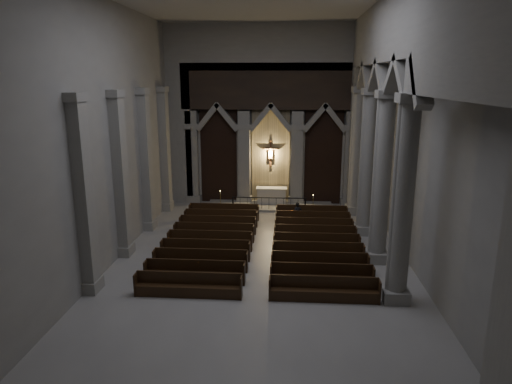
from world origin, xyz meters
TOP-DOWN VIEW (x-y plane):
  - room at (0.00, 0.00)m, footprint 24.00×24.10m
  - sanctuary_wall at (0.00, 11.54)m, footprint 14.00×0.77m
  - right_arcade at (5.50, 1.33)m, footprint 1.00×24.00m
  - left_pilasters at (-6.75, 3.50)m, footprint 0.60×13.00m
  - sanctuary_step at (0.00, 10.60)m, footprint 8.50×2.60m
  - altar at (0.11, 11.18)m, footprint 2.10×0.84m
  - altar_rail at (-0.00, 9.62)m, footprint 4.86×0.09m
  - candle_stand_left at (-3.24, 9.79)m, footprint 0.22×0.22m
  - candle_stand_right at (2.85, 9.01)m, footprint 0.22×0.22m
  - pews at (0.00, 2.48)m, footprint 9.73×10.80m
  - worshipper at (1.83, 6.83)m, footprint 0.56×0.42m

SIDE VIEW (x-z plane):
  - sanctuary_step at x=0.00m, z-range 0.00..0.15m
  - pews at x=0.00m, z-range -0.17..0.80m
  - candle_stand_left at x=-3.24m, z-range -0.30..1.00m
  - candle_stand_right at x=2.85m, z-range -0.30..1.02m
  - altar_rail at x=0.00m, z-range 0.16..1.11m
  - altar at x=0.11m, z-range 0.15..1.22m
  - worshipper at x=1.83m, z-range 0.00..1.38m
  - left_pilasters at x=-6.75m, z-range -0.10..7.92m
  - sanctuary_wall at x=0.00m, z-range 0.62..12.62m
  - room at x=0.00m, z-range 1.60..13.60m
  - right_arcade at x=5.50m, z-range 1.83..13.83m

